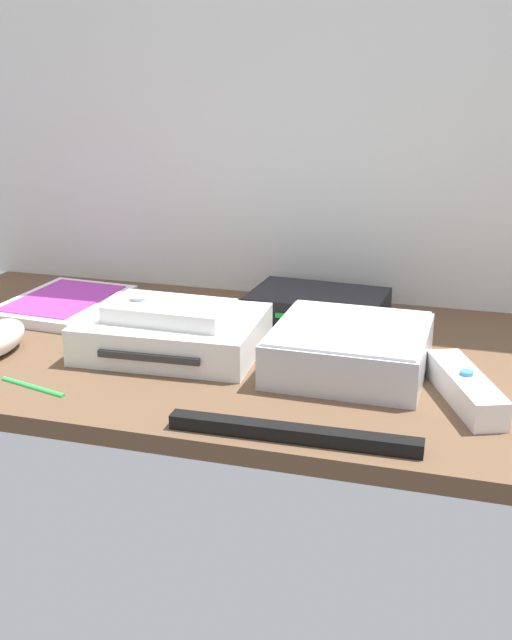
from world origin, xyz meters
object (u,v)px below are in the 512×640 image
object	(u,v)px
remote_classic_pad	(170,311)
stylus_pen	(33,385)
sensor_bar	(293,433)
game_console	(173,333)
mini_computer	(350,349)
game_case	(63,303)
network_router	(318,305)
remote_wand	(465,388)

from	to	relation	value
remote_classic_pad	stylus_pen	xyz separation A→B (cm)	(-10.43, -13.76, -5.06)
stylus_pen	sensor_bar	bearing A→B (deg)	-7.46
game_console	mini_computer	world-z (taller)	mini_computer
game_case	remote_classic_pad	xyz separation A→B (cm)	(21.44, -12.41, 4.65)
remote_classic_pad	sensor_bar	bearing A→B (deg)	-41.17
network_router	stylus_pen	size ratio (longest dim) A/B	2.08
game_console	mini_computer	xyz separation A→B (cm)	(21.58, -0.44, 0.44)
game_case	remote_wand	size ratio (longest dim) A/B	1.32
game_console	stylus_pen	xyz separation A→B (cm)	(-10.33, -14.84, -1.85)
stylus_pen	game_console	bearing A→B (deg)	55.16
sensor_bar	mini_computer	bearing A→B (deg)	82.27
game_case	stylus_pen	size ratio (longest dim) A/B	2.21
sensor_bar	remote_wand	bearing A→B (deg)	40.43
remote_classic_pad	stylus_pen	size ratio (longest dim) A/B	1.62
mini_computer	remote_wand	world-z (taller)	mini_computer
game_console	remote_classic_pad	world-z (taller)	remote_classic_pad
game_console	mini_computer	bearing A→B (deg)	-3.51
game_console	sensor_bar	xyz separation A→B (cm)	(19.50, -18.75, -1.50)
mini_computer	game_case	xyz separation A→B (cm)	(-42.92, 11.76, -1.88)
game_console	game_case	size ratio (longest dim) A/B	1.09
sensor_bar	stylus_pen	xyz separation A→B (cm)	(-29.83, 3.90, -0.35)
remote_classic_pad	mini_computer	bearing A→B (deg)	2.88
mini_computer	stylus_pen	size ratio (longest dim) A/B	1.92
remote_wand	network_router	bearing A→B (deg)	109.13
sensor_bar	game_case	bearing A→B (deg)	142.39
remote_wand	remote_classic_pad	bearing A→B (deg)	150.46
game_case	remote_wand	distance (cm)	58.30
game_case	game_console	bearing A→B (deg)	-24.10
game_console	game_case	world-z (taller)	game_console
remote_classic_pad	network_router	bearing A→B (deg)	54.36
mini_computer	network_router	size ratio (longest dim) A/B	0.92
network_router	sensor_bar	bearing A→B (deg)	-77.85
remote_wand	remote_classic_pad	size ratio (longest dim) A/B	1.03
game_case	sensor_bar	xyz separation A→B (cm)	(40.84, -30.07, -0.06)
network_router	stylus_pen	distance (cm)	40.67
network_router	remote_classic_pad	bearing A→B (deg)	-123.08
game_case	remote_classic_pad	world-z (taller)	remote_classic_pad
mini_computer	remote_wand	size ratio (longest dim) A/B	1.15
game_case	stylus_pen	xyz separation A→B (cm)	(11.01, -26.17, -0.41)
network_router	game_case	bearing A→B (deg)	-166.19
remote_classic_pad	game_console	bearing A→B (deg)	96.65
game_case	network_router	distance (cm)	36.02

